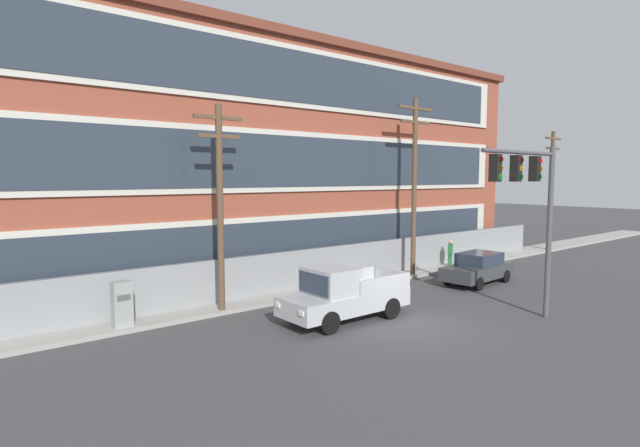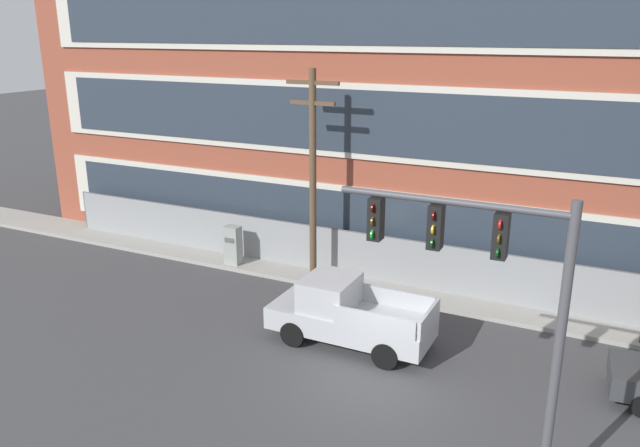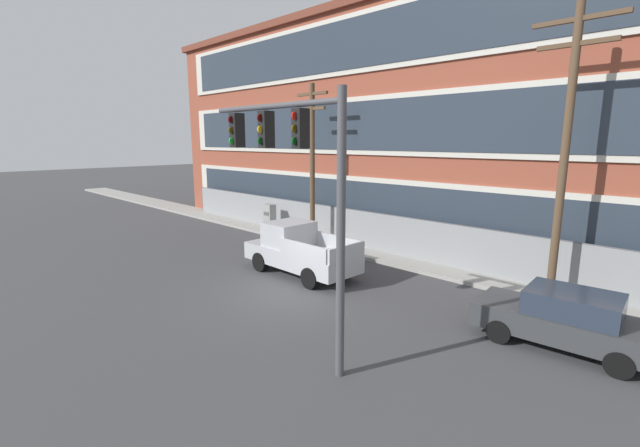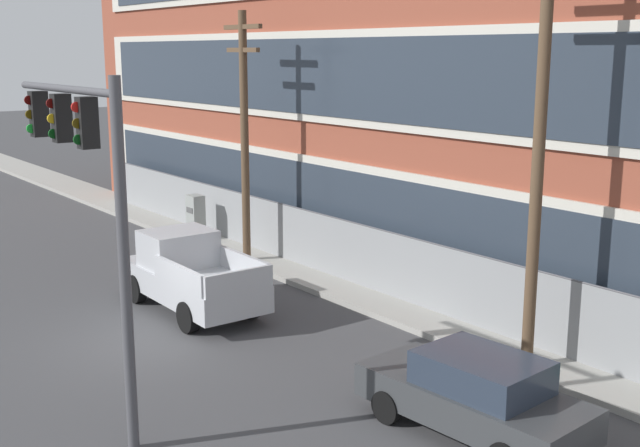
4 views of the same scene
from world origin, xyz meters
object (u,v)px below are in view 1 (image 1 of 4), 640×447
(traffic_signal_mast, at_px, (532,196))
(utility_pole_near_corner, at_px, (220,201))
(utility_pole_midblock, at_px, (414,180))
(electrical_cabinet, at_px, (122,306))
(utility_pole_far_east, at_px, (551,187))
(pickup_truck_silver, at_px, (342,295))
(sedan_dark_grey, at_px, (478,268))
(pedestrian_near_cabinet, at_px, (450,252))

(traffic_signal_mast, relative_size, utility_pole_near_corner, 0.80)
(traffic_signal_mast, bearing_deg, utility_pole_midblock, 67.75)
(traffic_signal_mast, height_order, electrical_cabinet, traffic_signal_mast)
(traffic_signal_mast, xyz_separation_m, utility_pole_far_east, (18.20, 8.23, -0.01))
(utility_pole_far_east, bearing_deg, utility_pole_near_corner, 179.88)
(pickup_truck_silver, distance_m, utility_pole_near_corner, 5.92)
(utility_pole_far_east, height_order, electrical_cabinet, utility_pole_far_east)
(electrical_cabinet, bearing_deg, utility_pole_midblock, -0.62)
(utility_pole_midblock, bearing_deg, utility_pole_near_corner, -179.93)
(pickup_truck_silver, height_order, utility_pole_midblock, utility_pole_midblock)
(sedan_dark_grey, relative_size, utility_pole_near_corner, 0.55)
(pickup_truck_silver, bearing_deg, sedan_dark_grey, 3.61)
(utility_pole_near_corner, xyz_separation_m, pedestrian_near_cabinet, (15.02, 0.28, -3.46))
(sedan_dark_grey, bearing_deg, utility_pole_far_east, 12.77)
(traffic_signal_mast, bearing_deg, utility_pole_far_east, 24.33)
(utility_pole_midblock, relative_size, utility_pole_far_east, 1.10)
(utility_pole_near_corner, height_order, utility_pole_far_east, utility_pole_far_east)
(pickup_truck_silver, xyz_separation_m, sedan_dark_grey, (9.68, 0.61, -0.17))
(electrical_cabinet, relative_size, pedestrian_near_cabinet, 1.04)
(utility_pole_near_corner, relative_size, utility_pole_far_east, 0.94)
(pickup_truck_silver, distance_m, utility_pole_midblock, 10.11)
(sedan_dark_grey, bearing_deg, pickup_truck_silver, -176.39)
(utility_pole_near_corner, distance_m, pedestrian_near_cabinet, 15.42)
(utility_pole_near_corner, distance_m, electrical_cabinet, 5.17)
(utility_pole_near_corner, xyz_separation_m, utility_pole_midblock, (11.40, 0.01, 0.78))
(pickup_truck_silver, xyz_separation_m, utility_pole_near_corner, (-3.02, 3.73, 3.47))
(traffic_signal_mast, distance_m, utility_pole_far_east, 19.97)
(pickup_truck_silver, bearing_deg, utility_pole_midblock, 24.05)
(sedan_dark_grey, xyz_separation_m, utility_pole_near_corner, (-12.70, 3.11, 3.64))
(pickup_truck_silver, xyz_separation_m, utility_pole_midblock, (8.38, 3.74, 4.25))
(traffic_signal_mast, distance_m, electrical_cabinet, 14.98)
(traffic_signal_mast, distance_m, sedan_dark_grey, 8.00)
(utility_pole_far_east, xyz_separation_m, pedestrian_near_cabinet, (-11.18, 0.34, -3.71))
(sedan_dark_grey, xyz_separation_m, utility_pole_midblock, (-1.30, 3.13, 4.42))
(traffic_signal_mast, bearing_deg, pickup_truck_silver, 137.57)
(sedan_dark_grey, relative_size, electrical_cabinet, 2.54)
(pickup_truck_silver, relative_size, utility_pole_near_corner, 0.63)
(utility_pole_far_east, distance_m, electrical_cabinet, 30.19)
(sedan_dark_grey, distance_m, electrical_cabinet, 16.78)
(utility_pole_near_corner, bearing_deg, sedan_dark_grey, -13.79)
(pickup_truck_silver, xyz_separation_m, utility_pole_far_east, (23.18, 3.67, 3.71))
(utility_pole_midblock, bearing_deg, pickup_truck_silver, -155.95)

